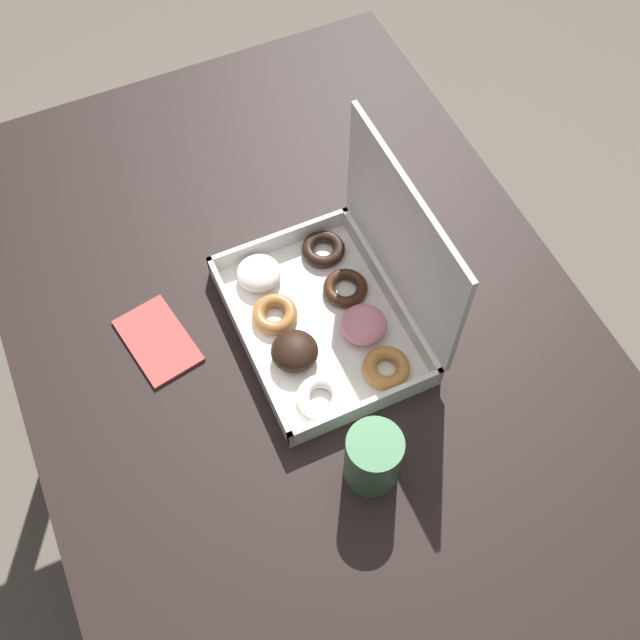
% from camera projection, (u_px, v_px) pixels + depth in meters
% --- Properties ---
extents(ground_plane, '(8.00, 8.00, 0.00)m').
position_uv_depth(ground_plane, '(308.00, 479.00, 1.79)').
color(ground_plane, '#6B6054').
extents(dining_table, '(1.24, 0.85, 0.74)m').
position_uv_depth(dining_table, '(303.00, 355.00, 1.23)').
color(dining_table, black).
rests_on(dining_table, ground_plane).
extents(donut_box, '(0.33, 0.25, 0.27)m').
position_uv_depth(donut_box, '(338.00, 302.00, 1.11)').
color(donut_box, silver).
rests_on(donut_box, dining_table).
extents(coffee_mug, '(0.08, 0.08, 0.11)m').
position_uv_depth(coffee_mug, '(373.00, 458.00, 0.98)').
color(coffee_mug, '#4C8456').
rests_on(coffee_mug, dining_table).
extents(paper_napkin, '(0.15, 0.11, 0.01)m').
position_uv_depth(paper_napkin, '(158.00, 341.00, 1.13)').
color(paper_napkin, '#CC4C47').
rests_on(paper_napkin, dining_table).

